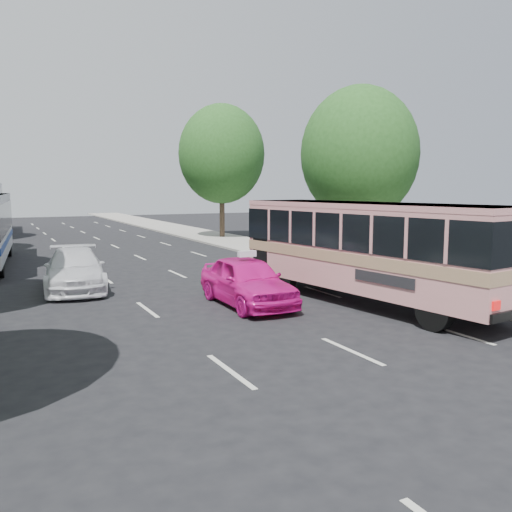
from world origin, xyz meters
TOP-DOWN VIEW (x-y plane):
  - ground at (0.00, 0.00)m, footprint 120.00×120.00m
  - sidewalk_right at (8.50, 20.00)m, footprint 4.00×90.00m
  - tree_right_near at (8.78, 7.94)m, footprint 5.10×5.10m
  - tree_right_far at (9.08, 23.94)m, footprint 6.00×6.00m
  - pink_bus at (4.50, 1.87)m, footprint 3.71×9.96m
  - pink_taxi at (1.00, 3.27)m, footprint 1.86×4.41m
  - white_pickup at (-3.30, 8.27)m, footprint 2.58×5.09m
  - taxi_roof_sign at (1.00, 3.27)m, footprint 0.55×0.19m

SIDE VIEW (x-z plane):
  - ground at x=0.00m, z-range 0.00..0.00m
  - sidewalk_right at x=8.50m, z-range 0.00..0.12m
  - white_pickup at x=-3.30m, z-range 0.00..1.42m
  - pink_taxi at x=1.00m, z-range 0.00..1.49m
  - taxi_roof_sign at x=1.00m, z-range 1.49..1.67m
  - pink_bus at x=4.50m, z-range 0.38..3.48m
  - tree_right_near at x=8.78m, z-range 1.23..9.18m
  - tree_right_far at x=9.08m, z-range 1.45..10.80m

